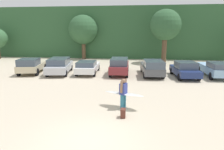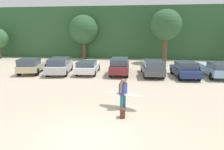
{
  "view_description": "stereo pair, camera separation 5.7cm",
  "coord_description": "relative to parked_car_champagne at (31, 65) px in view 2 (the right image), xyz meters",
  "views": [
    {
      "loc": [
        1.94,
        -7.22,
        4.27
      ],
      "look_at": [
        0.08,
        7.15,
        1.1
      ],
      "focal_mm": 33.09,
      "sensor_mm": 36.0,
      "label": 1
    },
    {
      "loc": [
        2.0,
        -7.22,
        4.27
      ],
      "look_at": [
        0.08,
        7.15,
        1.1
      ],
      "focal_mm": 33.09,
      "sensor_mm": 36.0,
      "label": 2
    }
  ],
  "objects": [
    {
      "name": "ground_plane",
      "position": [
        8.66,
        -11.82,
        -0.81
      ],
      "size": [
        120.0,
        120.0,
        0.0
      ],
      "primitive_type": "plane",
      "color": "beige"
    },
    {
      "name": "hillside_ridge",
      "position": [
        8.66,
        17.82,
        3.04
      ],
      "size": [
        108.0,
        12.0,
        7.71
      ],
      "primitive_type": "cube",
      "color": "#2D5633",
      "rests_on": "ground_plane"
    },
    {
      "name": "tree_ridge_back",
      "position": [
        2.38,
        11.25,
        3.47
      ],
      "size": [
        4.29,
        4.29,
        6.46
      ],
      "color": "brown",
      "rests_on": "ground_plane"
    },
    {
      "name": "tree_right",
      "position": [
        13.89,
        8.67,
        4.03
      ],
      "size": [
        3.93,
        3.93,
        6.88
      ],
      "color": "brown",
      "rests_on": "ground_plane"
    },
    {
      "name": "parked_car_champagne",
      "position": [
        0.0,
        0.0,
        0.0
      ],
      "size": [
        2.6,
        4.32,
        1.56
      ],
      "rotation": [
        0.0,
        0.0,
        1.76
      ],
      "color": "beige",
      "rests_on": "ground_plane"
    },
    {
      "name": "parked_car_silver",
      "position": [
        2.82,
        0.33,
        0.01
      ],
      "size": [
        2.62,
        4.9,
        1.56
      ],
      "rotation": [
        0.0,
        0.0,
        1.73
      ],
      "color": "silver",
      "rests_on": "ground_plane"
    },
    {
      "name": "parked_car_white",
      "position": [
        5.61,
        0.64,
        -0.11
      ],
      "size": [
        2.11,
        4.52,
        1.32
      ],
      "rotation": [
        0.0,
        0.0,
        1.63
      ],
      "color": "white",
      "rests_on": "ground_plane"
    },
    {
      "name": "parked_car_maroon",
      "position": [
        8.77,
        0.72,
        0.06
      ],
      "size": [
        1.93,
        4.6,
        1.62
      ],
      "rotation": [
        0.0,
        0.0,
        1.61
      ],
      "color": "maroon",
      "rests_on": "ground_plane"
    },
    {
      "name": "parked_car_dark_gray",
      "position": [
        11.92,
        0.49,
        0.0
      ],
      "size": [
        2.15,
        4.78,
        1.57
      ],
      "rotation": [
        0.0,
        0.0,
        1.64
      ],
      "color": "#4C4F54",
      "rests_on": "ground_plane"
    },
    {
      "name": "parked_car_navy",
      "position": [
        14.83,
        0.18,
        -0.07
      ],
      "size": [
        2.2,
        4.24,
        1.48
      ],
      "rotation": [
        0.0,
        0.0,
        1.67
      ],
      "color": "navy",
      "rests_on": "ground_plane"
    },
    {
      "name": "parked_car_sky_blue",
      "position": [
        17.68,
        0.75,
        -0.04
      ],
      "size": [
        1.94,
        4.78,
        1.46
      ],
      "rotation": [
        0.0,
        0.0,
        1.6
      ],
      "color": "#84ADD1",
      "rests_on": "ground_plane"
    },
    {
      "name": "person_adult",
      "position": [
        9.82,
        -8.2,
        0.14
      ],
      "size": [
        0.44,
        0.67,
        1.69
      ],
      "rotation": [
        0.0,
        0.0,
        2.75
      ],
      "color": "teal",
      "rests_on": "ground_plane"
    },
    {
      "name": "surfboard_white",
      "position": [
        9.85,
        -8.08,
        -0.0
      ],
      "size": [
        2.38,
        1.33,
        0.13
      ],
      "rotation": [
        0.0,
        0.0,
        2.82
      ],
      "color": "white"
    },
    {
      "name": "backpack_dropped",
      "position": [
        9.91,
        -9.45,
        -0.59
      ],
      "size": [
        0.24,
        0.34,
        0.45
      ],
      "color": "#592D23",
      "rests_on": "ground_plane"
    }
  ]
}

